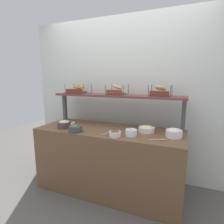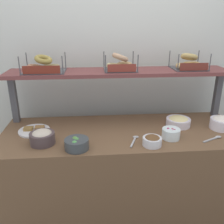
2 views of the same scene
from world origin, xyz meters
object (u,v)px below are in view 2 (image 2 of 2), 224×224
Objects in this scene: bowl_cream_cheese at (222,123)px; bowl_egg_salad at (178,121)px; bagel_basket_sesame at (188,64)px; bowl_chocolate_spread at (152,140)px; serving_spoon_by_edge at (215,138)px; bagel_basket_plain at (120,64)px; serving_spoon_near_plate at (135,139)px; serving_plate_white at (34,130)px; bowl_beet_salad at (171,133)px; bowl_tuna_salad at (42,137)px; bowl_veggie_mix at (77,144)px; bagel_basket_everything at (44,66)px.

bowl_cream_cheese is 0.91× the size of bowl_egg_salad.
bowl_chocolate_spread is at bearing -128.25° from bagel_basket_sesame.
bagel_basket_sesame is at bearing 98.64° from serving_spoon_by_edge.
bagel_basket_plain reaches higher than bowl_egg_salad.
bowl_cream_cheese is 1.34× the size of bowl_chocolate_spread.
serving_spoon_near_plate is (-0.11, 0.08, -0.03)m from bowl_chocolate_spread.
bowl_egg_salad is at bearing 125.99° from serving_spoon_by_edge.
serving_plate_white is at bearing 164.48° from serving_spoon_near_plate.
bowl_tuna_salad reaches higher than bowl_beet_salad.
bowl_cream_cheese is at bearing 51.80° from serving_spoon_by_edge.
serving_plate_white is (-1.49, 0.07, -0.04)m from bowl_cream_cheese.
serving_plate_white is (-1.03, 0.20, -0.03)m from bowl_beet_salad.
bowl_egg_salad reaches higher than serving_spoon_by_edge.
bowl_cream_cheese is 1.09× the size of bowl_veggie_mix.
bowl_egg_salad is 0.50m from bagel_basket_sesame.
bagel_basket_sesame is (0.93, 0.53, 0.44)m from bowl_veggie_mix.
bowl_egg_salad is (-0.33, 0.09, -0.01)m from bowl_cream_cheese.
bowl_chocolate_spread is 0.68× the size of bowl_egg_salad.
serving_spoon_near_plate is at bearing 177.04° from serving_spoon_by_edge.
serving_spoon_near_plate is at bearing 142.22° from bowl_chocolate_spread.
bowl_veggie_mix is 1.16m from bagel_basket_sesame.
bagel_basket_plain is (-0.17, 0.52, 0.44)m from bowl_chocolate_spread.
bowl_chocolate_spread is 0.80m from bagel_basket_sesame.
bagel_basket_everything is (-1.41, 0.27, 0.42)m from bowl_cream_cheese.
serving_spoon_near_plate is (-0.27, -0.01, -0.03)m from bowl_beet_salad.
serving_plate_white is 1.38m from bagel_basket_sesame.
bagel_basket_plain is 0.58m from bagel_basket_sesame.
bagel_basket_everything is at bearing 170.39° from bowl_egg_salad.
bagel_basket_everything is 0.61m from bagel_basket_plain.
bowl_tuna_salad is 0.54× the size of bagel_basket_everything.
serving_spoon_by_edge is at bearing -19.24° from bagel_basket_everything.
bowl_veggie_mix is 0.50× the size of bagel_basket_everything.
serving_spoon_near_plate is 0.64m from bagel_basket_plain.
bagel_basket_plain reaches higher than serving_spoon_by_edge.
bowl_egg_salad is at bearing -23.60° from bagel_basket_plain.
bagel_basket_sesame reaches higher than serving_plate_white.
bowl_cream_cheese is at bearing -54.95° from bagel_basket_sesame.
bowl_cream_cheese is at bearing -2.63° from serving_plate_white.
bagel_basket_everything reaches higher than bowl_beet_salad.
serving_plate_white is (-0.87, 0.30, -0.03)m from bowl_chocolate_spread.
serving_plate_white reaches higher than serving_spoon_by_edge.
bowl_veggie_mix is 0.72m from bagel_basket_everything.
bowl_cream_cheese is 0.23m from serving_spoon_by_edge.
bowl_veggie_mix is at bearing -21.38° from bowl_tuna_salad.
bowl_beet_salad is at bearing -23.06° from bagel_basket_everything.
bowl_beet_salad is 0.78× the size of serving_spoon_by_edge.
bagel_basket_everything is at bearing 156.94° from bowl_beet_salad.
bagel_basket_everything is (-0.68, 0.41, 0.47)m from serving_spoon_near_plate.
bowl_tuna_salad is 0.26m from bowl_veggie_mix.
bagel_basket_plain is (-0.33, 0.42, 0.44)m from bowl_beet_salad.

